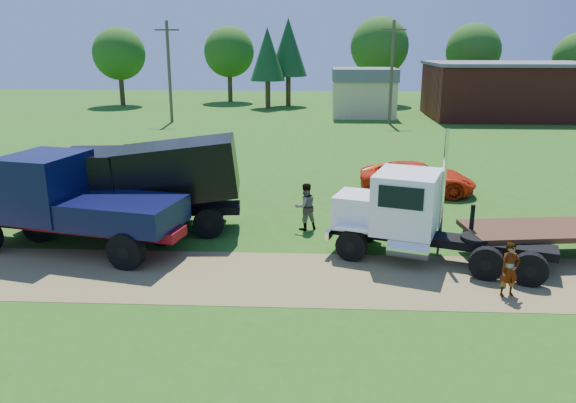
{
  "coord_description": "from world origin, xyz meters",
  "views": [
    {
      "loc": [
        -0.63,
        -16.41,
        7.21
      ],
      "look_at": [
        -1.62,
        3.2,
        1.6
      ],
      "focal_mm": 35.0,
      "sensor_mm": 36.0,
      "label": 1
    }
  ],
  "objects_px": {
    "black_dump_truck": "(139,180)",
    "orange_pickup": "(417,178)",
    "navy_truck": "(65,202)",
    "flatbed_trailer": "(574,233)",
    "white_semi_tractor": "(408,215)",
    "spectator_a": "(510,270)"
  },
  "relations": [
    {
      "from": "black_dump_truck",
      "to": "orange_pickup",
      "type": "bearing_deg",
      "value": 21.03
    },
    {
      "from": "black_dump_truck",
      "to": "navy_truck",
      "type": "height_order",
      "value": "black_dump_truck"
    },
    {
      "from": "spectator_a",
      "to": "white_semi_tractor",
      "type": "bearing_deg",
      "value": 113.19
    },
    {
      "from": "black_dump_truck",
      "to": "orange_pickup",
      "type": "distance_m",
      "value": 13.35
    },
    {
      "from": "spectator_a",
      "to": "black_dump_truck",
      "type": "bearing_deg",
      "value": 139.76
    },
    {
      "from": "white_semi_tractor",
      "to": "navy_truck",
      "type": "xyz_separation_m",
      "value": [
        -12.04,
        0.28,
        0.23
      ]
    },
    {
      "from": "flatbed_trailer",
      "to": "spectator_a",
      "type": "xyz_separation_m",
      "value": [
        -3.28,
        -3.37,
        -0.0
      ]
    },
    {
      "from": "black_dump_truck",
      "to": "spectator_a",
      "type": "relative_size",
      "value": 5.23
    },
    {
      "from": "white_semi_tractor",
      "to": "navy_truck",
      "type": "relative_size",
      "value": 0.93
    },
    {
      "from": "orange_pickup",
      "to": "flatbed_trailer",
      "type": "height_order",
      "value": "flatbed_trailer"
    },
    {
      "from": "white_semi_tractor",
      "to": "flatbed_trailer",
      "type": "distance_m",
      "value": 5.85
    },
    {
      "from": "white_semi_tractor",
      "to": "black_dump_truck",
      "type": "relative_size",
      "value": 0.87
    },
    {
      "from": "white_semi_tractor",
      "to": "black_dump_truck",
      "type": "height_order",
      "value": "white_semi_tractor"
    },
    {
      "from": "navy_truck",
      "to": "orange_pickup",
      "type": "xyz_separation_m",
      "value": [
        13.84,
        8.26,
        -0.98
      ]
    },
    {
      "from": "orange_pickup",
      "to": "flatbed_trailer",
      "type": "bearing_deg",
      "value": -149.59
    },
    {
      "from": "flatbed_trailer",
      "to": "spectator_a",
      "type": "distance_m",
      "value": 4.7
    },
    {
      "from": "orange_pickup",
      "to": "flatbed_trailer",
      "type": "distance_m",
      "value": 9.08
    },
    {
      "from": "white_semi_tractor",
      "to": "navy_truck",
      "type": "distance_m",
      "value": 12.04
    },
    {
      "from": "white_semi_tractor",
      "to": "black_dump_truck",
      "type": "distance_m",
      "value": 10.31
    },
    {
      "from": "black_dump_truck",
      "to": "orange_pickup",
      "type": "xyz_separation_m",
      "value": [
        11.8,
        6.11,
        -1.25
      ]
    },
    {
      "from": "navy_truck",
      "to": "flatbed_trailer",
      "type": "xyz_separation_m",
      "value": [
        17.83,
        0.1,
        -0.91
      ]
    },
    {
      "from": "navy_truck",
      "to": "spectator_a",
      "type": "relative_size",
      "value": 4.86
    }
  ]
}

